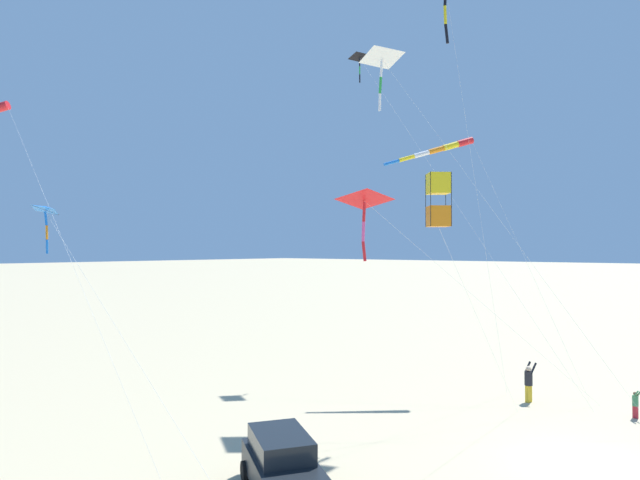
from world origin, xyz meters
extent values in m
plane|color=#C6B58C|center=(0.00, 0.00, 0.00)|extent=(600.00, 600.00, 0.00)
cube|color=black|center=(8.54, -6.32, 0.75)|extent=(3.85, 4.63, 0.84)
cube|color=black|center=(8.36, -6.61, 1.51)|extent=(2.75, 3.05, 0.68)
cylinder|color=black|center=(6.98, -7.07, 0.33)|extent=(0.54, 0.68, 0.66)
cylinder|color=black|center=(8.55, -8.05, 0.33)|extent=(0.54, 0.68, 0.66)
cube|color=gold|center=(-6.57, -3.87, 0.42)|extent=(0.36, 0.27, 0.84)
cylinder|color=#232328|center=(-6.57, -3.87, 1.19)|extent=(0.49, 0.49, 0.69)
sphere|color=beige|center=(-6.57, -3.87, 1.66)|extent=(0.26, 0.26, 0.26)
cylinder|color=#232328|center=(-6.79, -3.97, 1.71)|extent=(0.43, 0.24, 0.53)
cylinder|color=#232328|center=(-6.67, -3.65, 1.71)|extent=(0.43, 0.24, 0.53)
cube|color=#B72833|center=(-7.11, 0.67, 0.28)|extent=(0.19, 0.24, 0.55)
cylinder|color=#3D7F51|center=(-7.11, 0.67, 0.78)|extent=(0.34, 0.34, 0.46)
sphere|color=brown|center=(-7.11, 0.67, 1.10)|extent=(0.17, 0.17, 0.17)
cylinder|color=#3D7F51|center=(-7.16, 0.82, 1.13)|extent=(0.18, 0.28, 0.35)
cylinder|color=#3D7F51|center=(-6.95, 0.72, 1.13)|extent=(0.18, 0.28, 0.35)
pyramid|color=white|center=(-3.72, -10.62, 18.15)|extent=(1.49, 2.15, 0.80)
cylinder|color=black|center=(-3.67, -10.62, 18.04)|extent=(1.65, 0.18, 0.83)
cylinder|color=white|center=(-3.69, -10.66, 17.48)|extent=(0.21, 0.27, 0.93)
cylinder|color=green|center=(-3.67, -10.72, 16.57)|extent=(0.25, 0.21, 0.93)
cylinder|color=white|center=(-3.67, -10.77, 15.65)|extent=(0.26, 0.26, 0.93)
cylinder|color=white|center=(-4.09, -4.31, 8.98)|extent=(0.85, 12.62, 17.97)
cylinder|color=red|center=(10.28, -24.37, 14.85)|extent=(0.81, 0.87, 0.60)
cylinder|color=white|center=(10.59, -16.27, 7.41)|extent=(1.02, 15.69, 14.82)
cylinder|color=red|center=(-8.77, -8.16, 13.93)|extent=(1.02, 0.96, 0.64)
cylinder|color=yellow|center=(-8.09, -8.74, 13.66)|extent=(0.98, 0.92, 0.60)
cylinder|color=orange|center=(-7.41, -9.33, 13.40)|extent=(0.95, 0.88, 0.56)
cylinder|color=white|center=(-6.74, -9.92, 13.13)|extent=(0.91, 0.84, 0.52)
cylinder|color=yellow|center=(-6.06, -10.50, 12.87)|extent=(0.87, 0.79, 0.48)
cylinder|color=blue|center=(-5.38, -11.09, 12.60)|extent=(0.83, 0.75, 0.44)
cylinder|color=white|center=(-8.96, -4.74, 6.98)|extent=(0.29, 6.25, 13.96)
cylinder|color=yellow|center=(-4.71, -7.39, 19.83)|extent=(0.21, 0.22, 0.98)
cylinder|color=black|center=(-4.78, -7.34, 18.86)|extent=(0.31, 0.26, 0.99)
cylinder|color=white|center=(-6.01, -6.29, 10.66)|extent=(2.49, 2.19, 21.31)
pyramid|color=blue|center=(10.42, -18.85, 9.42)|extent=(0.92, 1.38, 0.42)
cylinder|color=black|center=(10.44, -18.85, 9.34)|extent=(1.18, 0.05, 0.39)
cylinder|color=blue|center=(10.41, -18.84, 8.97)|extent=(0.18, 0.13, 0.62)
cylinder|color=orange|center=(10.38, -18.80, 8.36)|extent=(0.12, 0.18, 0.62)
cylinder|color=blue|center=(10.37, -18.79, 7.75)|extent=(0.17, 0.18, 0.62)
cylinder|color=white|center=(10.94, -11.53, 4.65)|extent=(1.00, 14.65, 9.30)
pyramid|color=black|center=(-9.06, -15.94, 20.91)|extent=(1.07, 1.40, 0.44)
cylinder|color=black|center=(-9.04, -15.94, 20.84)|extent=(1.03, 0.26, 0.44)
cylinder|color=black|center=(-9.05, -15.93, 20.50)|extent=(0.13, 0.11, 0.57)
cylinder|color=green|center=(-9.06, -15.93, 19.94)|extent=(0.13, 0.13, 0.56)
cylinder|color=black|center=(-9.06, -15.93, 19.38)|extent=(0.13, 0.13, 0.57)
cylinder|color=white|center=(-7.95, -8.45, 10.40)|extent=(2.18, 14.97, 20.80)
cube|color=yellow|center=(3.52, -3.61, 9.95)|extent=(1.02, 1.02, 0.72)
cube|color=orange|center=(3.52, -3.61, 8.79)|extent=(1.02, 1.02, 0.72)
cylinder|color=black|center=(4.04, -3.64, 9.37)|extent=(0.02, 0.02, 1.88)
cylinder|color=black|center=(3.55, -3.10, 9.37)|extent=(0.02, 0.02, 1.88)
cylinder|color=black|center=(3.50, -4.12, 9.37)|extent=(0.02, 0.02, 1.88)
cylinder|color=black|center=(3.01, -3.58, 9.37)|extent=(0.02, 0.02, 1.88)
cylinder|color=white|center=(-0.59, -3.69, 4.21)|extent=(8.24, 0.16, 8.43)
pyramid|color=red|center=(0.94, -8.57, 9.96)|extent=(2.26, 2.31, 0.78)
cylinder|color=black|center=(0.98, -8.53, 9.86)|extent=(1.20, 1.10, 0.81)
cylinder|color=red|center=(0.98, -8.56, 9.32)|extent=(0.15, 0.19, 0.90)
cylinder|color=#EF4C93|center=(0.97, -8.61, 8.43)|extent=(0.23, 0.25, 0.90)
cylinder|color=red|center=(0.94, -8.60, 7.54)|extent=(0.17, 0.25, 0.90)
cylinder|color=white|center=(-3.60, -4.76, 4.89)|extent=(9.18, 7.56, 9.79)
camera|label=1|loc=(20.38, 5.00, 7.64)|focal=29.59mm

